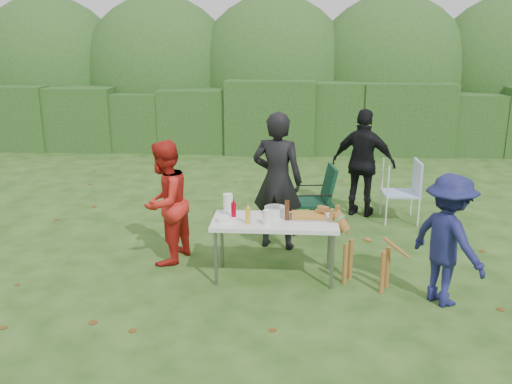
# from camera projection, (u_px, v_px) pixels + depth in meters

# --- Properties ---
(ground) EXTENTS (80.00, 80.00, 0.00)m
(ground) POSITION_uv_depth(u_px,v_px,m) (241.00, 285.00, 6.45)
(ground) COLOR #1E4211
(hedge_row) EXTENTS (22.00, 1.40, 1.70)m
(hedge_row) POSITION_uv_depth(u_px,v_px,m) (271.00, 118.00, 13.89)
(hedge_row) COLOR #23471C
(hedge_row) RESTS_ON ground
(shrub_backdrop) EXTENTS (20.00, 2.60, 3.20)m
(shrub_backdrop) POSITION_uv_depth(u_px,v_px,m) (273.00, 83.00, 15.21)
(shrub_backdrop) COLOR #3D6628
(shrub_backdrop) RESTS_ON ground
(folding_table) EXTENTS (1.50, 0.70, 0.74)m
(folding_table) POSITION_uv_depth(u_px,v_px,m) (275.00, 224.00, 6.49)
(folding_table) COLOR silver
(folding_table) RESTS_ON ground
(person_cook) EXTENTS (0.78, 0.60, 1.91)m
(person_cook) POSITION_uv_depth(u_px,v_px,m) (277.00, 181.00, 7.39)
(person_cook) COLOR black
(person_cook) RESTS_ON ground
(person_red_jacket) EXTENTS (0.82, 0.93, 1.61)m
(person_red_jacket) POSITION_uv_depth(u_px,v_px,m) (165.00, 203.00, 6.93)
(person_red_jacket) COLOR red
(person_red_jacket) RESTS_ON ground
(person_black_puffy) EXTENTS (1.12, 0.77, 1.76)m
(person_black_puffy) POSITION_uv_depth(u_px,v_px,m) (363.00, 163.00, 8.76)
(person_black_puffy) COLOR black
(person_black_puffy) RESTS_ON ground
(child) EXTENTS (0.97, 1.09, 1.47)m
(child) POSITION_uv_depth(u_px,v_px,m) (448.00, 240.00, 5.85)
(child) COLOR #181B4F
(child) RESTS_ON ground
(dog) EXTENTS (0.99, 0.77, 0.88)m
(dog) POSITION_uv_depth(u_px,v_px,m) (367.00, 251.00, 6.33)
(dog) COLOR #975E29
(dog) RESTS_ON ground
(camping_chair) EXTENTS (0.71, 0.71, 1.01)m
(camping_chair) POSITION_uv_depth(u_px,v_px,m) (313.00, 198.00, 8.16)
(camping_chair) COLOR #0D311F
(camping_chair) RESTS_ON ground
(lawn_chair) EXTENTS (0.60, 0.60, 0.99)m
(lawn_chair) POSITION_uv_depth(u_px,v_px,m) (400.00, 191.00, 8.59)
(lawn_chair) COLOR #477ACB
(lawn_chair) RESTS_ON ground
(food_tray) EXTENTS (0.45, 0.30, 0.02)m
(food_tray) POSITION_uv_depth(u_px,v_px,m) (308.00, 217.00, 6.55)
(food_tray) COLOR #B7B7BA
(food_tray) RESTS_ON folding_table
(focaccia_bread) EXTENTS (0.40, 0.26, 0.04)m
(focaccia_bread) POSITION_uv_depth(u_px,v_px,m) (308.00, 215.00, 6.54)
(focaccia_bread) COLOR #AF782B
(focaccia_bread) RESTS_ON food_tray
(mustard_bottle) EXTENTS (0.06, 0.06, 0.20)m
(mustard_bottle) POSITION_uv_depth(u_px,v_px,m) (248.00, 216.00, 6.32)
(mustard_bottle) COLOR gold
(mustard_bottle) RESTS_ON folding_table
(ketchup_bottle) EXTENTS (0.06, 0.06, 0.22)m
(ketchup_bottle) POSITION_uv_depth(u_px,v_px,m) (234.00, 212.00, 6.43)
(ketchup_bottle) COLOR #970013
(ketchup_bottle) RESTS_ON folding_table
(beer_bottle) EXTENTS (0.06, 0.06, 0.24)m
(beer_bottle) POSITION_uv_depth(u_px,v_px,m) (287.00, 210.00, 6.45)
(beer_bottle) COLOR #47230F
(beer_bottle) RESTS_ON folding_table
(paper_towel_roll) EXTENTS (0.12, 0.12, 0.26)m
(paper_towel_roll) POSITION_uv_depth(u_px,v_px,m) (228.00, 204.00, 6.65)
(paper_towel_roll) COLOR white
(paper_towel_roll) RESTS_ON folding_table
(cup_stack) EXTENTS (0.08, 0.08, 0.18)m
(cup_stack) POSITION_uv_depth(u_px,v_px,m) (267.00, 218.00, 6.28)
(cup_stack) COLOR white
(cup_stack) RESTS_ON folding_table
(pasta_bowl) EXTENTS (0.26, 0.26, 0.10)m
(pasta_bowl) POSITION_uv_depth(u_px,v_px,m) (275.00, 211.00, 6.66)
(pasta_bowl) COLOR silver
(pasta_bowl) RESTS_ON folding_table
(plate_stack) EXTENTS (0.24, 0.24, 0.05)m
(plate_stack) POSITION_uv_depth(u_px,v_px,m) (227.00, 219.00, 6.43)
(plate_stack) COLOR white
(plate_stack) RESTS_ON folding_table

